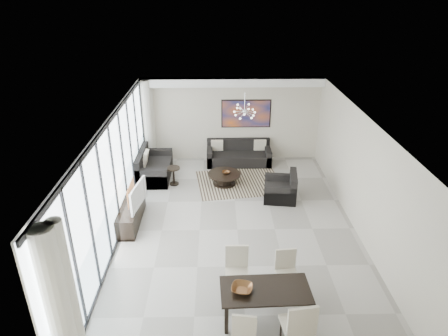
{
  "coord_description": "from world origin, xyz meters",
  "views": [
    {
      "loc": [
        -0.51,
        -8.49,
        5.77
      ],
      "look_at": [
        -0.32,
        1.04,
        1.25
      ],
      "focal_mm": 32.0,
      "sensor_mm": 36.0,
      "label": 1
    }
  ],
  "objects_px": {
    "sofa_main": "(239,156)",
    "tv_console": "(131,213)",
    "dining_table": "(265,293)",
    "television": "(134,195)",
    "coffee_table": "(224,178)"
  },
  "relations": [
    {
      "from": "sofa_main",
      "to": "tv_console",
      "type": "relative_size",
      "value": 1.25
    },
    {
      "from": "coffee_table",
      "to": "tv_console",
      "type": "bearing_deg",
      "value": -139.38
    },
    {
      "from": "dining_table",
      "to": "coffee_table",
      "type": "bearing_deg",
      "value": 96.65
    },
    {
      "from": "coffee_table",
      "to": "dining_table",
      "type": "bearing_deg",
      "value": -83.35
    },
    {
      "from": "sofa_main",
      "to": "tv_console",
      "type": "bearing_deg",
      "value": -129.32
    },
    {
      "from": "tv_console",
      "to": "dining_table",
      "type": "height_order",
      "value": "dining_table"
    },
    {
      "from": "coffee_table",
      "to": "television",
      "type": "bearing_deg",
      "value": -136.46
    },
    {
      "from": "coffee_table",
      "to": "television",
      "type": "relative_size",
      "value": 0.94
    },
    {
      "from": "coffee_table",
      "to": "tv_console",
      "type": "xyz_separation_m",
      "value": [
        -2.48,
        -2.13,
        0.07
      ]
    },
    {
      "from": "television",
      "to": "sofa_main",
      "type": "bearing_deg",
      "value": -28.32
    },
    {
      "from": "sofa_main",
      "to": "dining_table",
      "type": "xyz_separation_m",
      "value": [
        0.11,
        -6.99,
        0.33
      ]
    },
    {
      "from": "sofa_main",
      "to": "dining_table",
      "type": "distance_m",
      "value": 7.0
    },
    {
      "from": "tv_console",
      "to": "television",
      "type": "height_order",
      "value": "television"
    },
    {
      "from": "coffee_table",
      "to": "tv_console",
      "type": "distance_m",
      "value": 3.27
    },
    {
      "from": "tv_console",
      "to": "dining_table",
      "type": "xyz_separation_m",
      "value": [
        3.11,
        -3.32,
        0.32
      ]
    }
  ]
}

